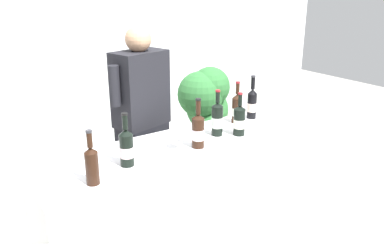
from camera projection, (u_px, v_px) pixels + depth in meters
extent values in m
cube|color=silver|center=(67.00, 32.00, 4.51)|extent=(8.00, 0.10, 2.80)
cube|color=white|center=(193.00, 203.00, 2.78)|extent=(2.10, 0.63, 0.92)
cylinder|color=black|center=(198.00, 133.00, 2.53)|extent=(0.08, 0.08, 0.20)
cone|color=black|center=(198.00, 116.00, 2.49)|extent=(0.08, 0.08, 0.03)
cylinder|color=black|center=(198.00, 107.00, 2.47)|extent=(0.03, 0.03, 0.09)
cylinder|color=black|center=(198.00, 99.00, 2.46)|extent=(0.04, 0.04, 0.01)
cylinder|color=silver|center=(198.00, 134.00, 2.53)|extent=(0.08, 0.08, 0.07)
cylinder|color=black|center=(217.00, 121.00, 2.74)|extent=(0.08, 0.08, 0.21)
cone|color=black|center=(218.00, 105.00, 2.70)|extent=(0.08, 0.08, 0.03)
cylinder|color=black|center=(218.00, 97.00, 2.68)|extent=(0.03, 0.03, 0.08)
cylinder|color=maroon|center=(218.00, 91.00, 2.66)|extent=(0.03, 0.03, 0.01)
cylinder|color=silver|center=(217.00, 122.00, 2.74)|extent=(0.08, 0.08, 0.07)
cylinder|color=black|center=(127.00, 150.00, 2.27)|extent=(0.08, 0.08, 0.19)
cone|color=black|center=(126.00, 132.00, 2.24)|extent=(0.08, 0.08, 0.03)
cylinder|color=black|center=(125.00, 122.00, 2.22)|extent=(0.03, 0.03, 0.09)
cylinder|color=black|center=(124.00, 114.00, 2.20)|extent=(0.04, 0.04, 0.01)
cylinder|color=silver|center=(127.00, 152.00, 2.28)|extent=(0.08, 0.08, 0.06)
cylinder|color=black|center=(92.00, 168.00, 2.06)|extent=(0.07, 0.07, 0.18)
cone|color=black|center=(90.00, 150.00, 2.03)|extent=(0.07, 0.07, 0.03)
cylinder|color=black|center=(89.00, 140.00, 2.01)|extent=(0.03, 0.03, 0.08)
cylinder|color=#333338|center=(89.00, 131.00, 1.99)|extent=(0.03, 0.03, 0.01)
cylinder|color=black|center=(239.00, 122.00, 2.74)|extent=(0.08, 0.08, 0.19)
cone|color=black|center=(240.00, 107.00, 2.71)|extent=(0.08, 0.08, 0.03)
cylinder|color=black|center=(240.00, 100.00, 2.69)|extent=(0.03, 0.03, 0.08)
cylinder|color=maroon|center=(240.00, 93.00, 2.68)|extent=(0.03, 0.03, 0.01)
cylinder|color=white|center=(239.00, 123.00, 2.75)|extent=(0.08, 0.08, 0.06)
cylinder|color=black|center=(237.00, 110.00, 2.99)|extent=(0.08, 0.08, 0.19)
cone|color=black|center=(237.00, 96.00, 2.96)|extent=(0.08, 0.08, 0.03)
cylinder|color=black|center=(238.00, 89.00, 2.94)|extent=(0.03, 0.03, 0.08)
cylinder|color=maroon|center=(238.00, 82.00, 2.92)|extent=(0.03, 0.03, 0.01)
cylinder|color=silver|center=(237.00, 112.00, 3.00)|extent=(0.08, 0.08, 0.06)
cylinder|color=black|center=(252.00, 106.00, 3.09)|extent=(0.07, 0.07, 0.20)
cone|color=black|center=(253.00, 91.00, 3.05)|extent=(0.07, 0.07, 0.04)
cylinder|color=black|center=(253.00, 83.00, 3.03)|extent=(0.03, 0.03, 0.10)
cylinder|color=#333338|center=(253.00, 76.00, 3.01)|extent=(0.04, 0.04, 0.01)
cylinder|color=#F4D9CA|center=(252.00, 107.00, 3.10)|extent=(0.07, 0.07, 0.07)
cylinder|color=silver|center=(181.00, 149.00, 2.52)|extent=(0.07, 0.07, 0.00)
cylinder|color=silver|center=(181.00, 142.00, 2.50)|extent=(0.01, 0.01, 0.10)
ellipsoid|color=silver|center=(181.00, 129.00, 2.47)|extent=(0.08, 0.08, 0.09)
ellipsoid|color=maroon|center=(181.00, 131.00, 2.48)|extent=(0.06, 0.06, 0.03)
cube|color=black|center=(144.00, 175.00, 3.23)|extent=(0.41, 0.33, 0.88)
cube|color=black|center=(140.00, 89.00, 2.99)|extent=(0.45, 0.34, 0.57)
sphere|color=tan|center=(138.00, 39.00, 2.86)|extent=(0.19, 0.19, 0.19)
cylinder|color=black|center=(163.00, 75.00, 3.14)|extent=(0.08, 0.08, 0.29)
cylinder|color=black|center=(114.00, 86.00, 2.79)|extent=(0.08, 0.08, 0.29)
cylinder|color=brown|center=(203.00, 169.00, 4.05)|extent=(0.31, 0.31, 0.25)
sphere|color=#2D6B33|center=(200.00, 94.00, 3.71)|extent=(0.44, 0.44, 0.44)
sphere|color=#2D6B33|center=(207.00, 109.00, 3.93)|extent=(0.42, 0.42, 0.42)
sphere|color=#2D6B33|center=(208.00, 124.00, 3.78)|extent=(0.28, 0.28, 0.28)
sphere|color=#2D6B33|center=(210.00, 87.00, 3.73)|extent=(0.38, 0.38, 0.38)
cylinder|color=#4C3823|center=(203.00, 130.00, 3.91)|extent=(0.05, 0.05, 0.60)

